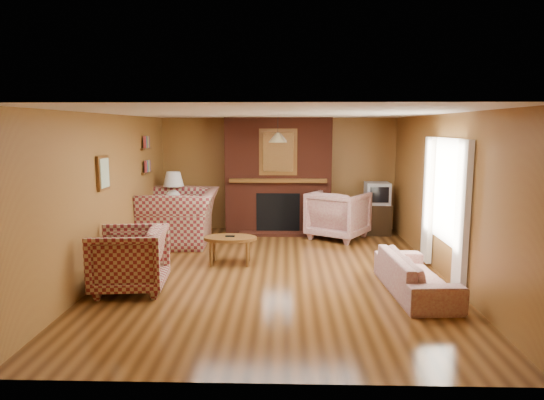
{
  "coord_description": "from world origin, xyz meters",
  "views": [
    {
      "loc": [
        0.16,
        -7.16,
        2.2
      ],
      "look_at": [
        -0.06,
        0.6,
        1.03
      ],
      "focal_mm": 32.0,
      "sensor_mm": 36.0,
      "label": 1
    }
  ],
  "objects_px": {
    "coffee_table": "(230,240)",
    "crt_tv": "(377,193)",
    "floral_sofa": "(416,274)",
    "plaid_loveseat": "(180,217)",
    "floral_armchair": "(338,215)",
    "fireplace": "(278,176)",
    "table_lamp": "(174,187)",
    "side_table": "(175,221)",
    "plaid_armchair": "(129,260)",
    "tv_stand": "(376,219)"
  },
  "relations": [
    {
      "from": "coffee_table",
      "to": "crt_tv",
      "type": "bearing_deg",
      "value": 39.85
    },
    {
      "from": "plaid_loveseat",
      "to": "side_table",
      "type": "bearing_deg",
      "value": -159.43
    },
    {
      "from": "plaid_loveseat",
      "to": "table_lamp",
      "type": "xyz_separation_m",
      "value": [
        -0.25,
        0.58,
        0.51
      ]
    },
    {
      "from": "floral_sofa",
      "to": "side_table",
      "type": "bearing_deg",
      "value": 46.71
    },
    {
      "from": "fireplace",
      "to": "floral_armchair",
      "type": "relative_size",
      "value": 2.3
    },
    {
      "from": "fireplace",
      "to": "floral_armchair",
      "type": "height_order",
      "value": "fireplace"
    },
    {
      "from": "plaid_loveseat",
      "to": "floral_sofa",
      "type": "bearing_deg",
      "value": 51.16
    },
    {
      "from": "table_lamp",
      "to": "crt_tv",
      "type": "relative_size",
      "value": 1.4
    },
    {
      "from": "plaid_loveseat",
      "to": "plaid_armchair",
      "type": "height_order",
      "value": "plaid_loveseat"
    },
    {
      "from": "fireplace",
      "to": "side_table",
      "type": "distance_m",
      "value": 2.33
    },
    {
      "from": "fireplace",
      "to": "plaid_loveseat",
      "type": "bearing_deg",
      "value": -148.92
    },
    {
      "from": "floral_sofa",
      "to": "crt_tv",
      "type": "bearing_deg",
      "value": -5.98
    },
    {
      "from": "floral_sofa",
      "to": "coffee_table",
      "type": "height_order",
      "value": "floral_sofa"
    },
    {
      "from": "plaid_loveseat",
      "to": "tv_stand",
      "type": "distance_m",
      "value": 4.01
    },
    {
      "from": "table_lamp",
      "to": "plaid_armchair",
      "type": "bearing_deg",
      "value": -87.42
    },
    {
      "from": "plaid_armchair",
      "to": "table_lamp",
      "type": "distance_m",
      "value": 3.39
    },
    {
      "from": "side_table",
      "to": "tv_stand",
      "type": "xyz_separation_m",
      "value": [
        4.15,
        0.35,
        -0.0
      ]
    },
    {
      "from": "floral_armchair",
      "to": "crt_tv",
      "type": "relative_size",
      "value": 2.13
    },
    {
      "from": "plaid_armchair",
      "to": "floral_armchair",
      "type": "height_order",
      "value": "floral_armchair"
    },
    {
      "from": "coffee_table",
      "to": "tv_stand",
      "type": "height_order",
      "value": "tv_stand"
    },
    {
      "from": "plaid_armchair",
      "to": "plaid_loveseat",
      "type": "bearing_deg",
      "value": 172.33
    },
    {
      "from": "plaid_loveseat",
      "to": "table_lamp",
      "type": "distance_m",
      "value": 0.81
    },
    {
      "from": "side_table",
      "to": "tv_stand",
      "type": "relative_size",
      "value": 1.01
    },
    {
      "from": "plaid_loveseat",
      "to": "floral_armchair",
      "type": "distance_m",
      "value": 3.1
    },
    {
      "from": "plaid_armchair",
      "to": "coffee_table",
      "type": "height_order",
      "value": "plaid_armchair"
    },
    {
      "from": "plaid_armchair",
      "to": "crt_tv",
      "type": "distance_m",
      "value": 5.45
    },
    {
      "from": "plaid_loveseat",
      "to": "floral_armchair",
      "type": "bearing_deg",
      "value": 96.66
    },
    {
      "from": "fireplace",
      "to": "tv_stand",
      "type": "bearing_deg",
      "value": -5.15
    },
    {
      "from": "plaid_loveseat",
      "to": "coffee_table",
      "type": "xyz_separation_m",
      "value": [
        1.11,
        -1.4,
        -0.12
      ]
    },
    {
      "from": "floral_armchair",
      "to": "side_table",
      "type": "xyz_separation_m",
      "value": [
        -3.31,
        0.07,
        -0.16
      ]
    },
    {
      "from": "fireplace",
      "to": "coffee_table",
      "type": "relative_size",
      "value": 2.78
    },
    {
      "from": "plaid_loveseat",
      "to": "coffee_table",
      "type": "relative_size",
      "value": 1.82
    },
    {
      "from": "floral_armchair",
      "to": "crt_tv",
      "type": "height_order",
      "value": "crt_tv"
    },
    {
      "from": "table_lamp",
      "to": "fireplace",
      "type": "bearing_deg",
      "value": 14.29
    },
    {
      "from": "plaid_loveseat",
      "to": "crt_tv",
      "type": "xyz_separation_m",
      "value": [
        3.9,
        0.93,
        0.34
      ]
    },
    {
      "from": "table_lamp",
      "to": "floral_sofa",
      "type": "bearing_deg",
      "value": -39.66
    },
    {
      "from": "fireplace",
      "to": "coffee_table",
      "type": "height_order",
      "value": "fireplace"
    },
    {
      "from": "plaid_armchair",
      "to": "table_lamp",
      "type": "bearing_deg",
      "value": 176.99
    },
    {
      "from": "plaid_armchair",
      "to": "floral_armchair",
      "type": "distance_m",
      "value": 4.54
    },
    {
      "from": "plaid_loveseat",
      "to": "floral_armchair",
      "type": "height_order",
      "value": "plaid_loveseat"
    },
    {
      "from": "floral_armchair",
      "to": "coffee_table",
      "type": "relative_size",
      "value": 1.21
    },
    {
      "from": "plaid_loveseat",
      "to": "plaid_armchair",
      "type": "bearing_deg",
      "value": -4.81
    },
    {
      "from": "floral_sofa",
      "to": "plaid_loveseat",
      "type": "bearing_deg",
      "value": 50.26
    },
    {
      "from": "floral_armchair",
      "to": "coffee_table",
      "type": "distance_m",
      "value": 2.73
    },
    {
      "from": "floral_sofa",
      "to": "floral_armchair",
      "type": "relative_size",
      "value": 1.68
    },
    {
      "from": "plaid_armchair",
      "to": "crt_tv",
      "type": "height_order",
      "value": "crt_tv"
    },
    {
      "from": "fireplace",
      "to": "table_lamp",
      "type": "height_order",
      "value": "fireplace"
    },
    {
      "from": "side_table",
      "to": "crt_tv",
      "type": "relative_size",
      "value": 1.29
    },
    {
      "from": "coffee_table",
      "to": "floral_armchair",
      "type": "bearing_deg",
      "value": 44.41
    },
    {
      "from": "floral_armchair",
      "to": "table_lamp",
      "type": "xyz_separation_m",
      "value": [
        -3.31,
        0.07,
        0.54
      ]
    }
  ]
}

